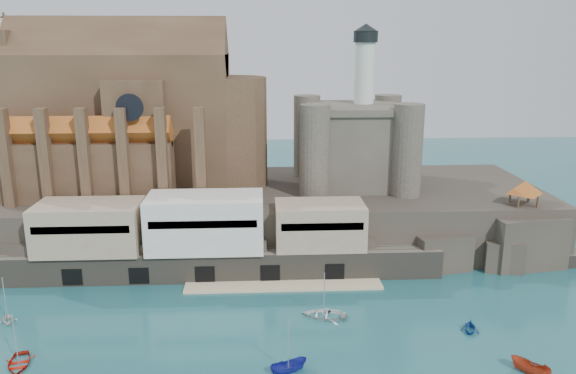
% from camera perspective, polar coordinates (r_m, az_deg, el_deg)
% --- Properties ---
extents(ground, '(300.00, 300.00, 0.00)m').
position_cam_1_polar(ground, '(70.78, -1.47, -16.18)').
color(ground, '#1A5056').
rests_on(ground, ground).
extents(promontory, '(100.00, 36.00, 10.00)m').
position_cam_1_polar(promontory, '(104.95, -2.16, -2.76)').
color(promontory, '#2B2620').
rests_on(promontory, ground).
extents(quay, '(70.00, 12.00, 13.05)m').
position_cam_1_polar(quay, '(89.57, -8.45, -5.24)').
color(quay, '#5C5549').
rests_on(quay, ground).
extents(church, '(47.00, 25.93, 30.51)m').
position_cam_1_polar(church, '(106.09, -15.40, 6.45)').
color(church, '#473221').
rests_on(church, promontory).
extents(castle_keep, '(21.20, 21.20, 29.30)m').
position_cam_1_polar(castle_keep, '(104.90, 6.70, 4.67)').
color(castle_keep, '#494439').
rests_on(castle_keep, promontory).
extents(rock_outcrop, '(14.50, 10.50, 8.70)m').
position_cam_1_polar(rock_outcrop, '(102.10, 22.47, -4.94)').
color(rock_outcrop, '#2B2620').
rests_on(rock_outcrop, ground).
extents(pavilion, '(6.40, 6.40, 5.40)m').
position_cam_1_polar(pavilion, '(99.83, 22.91, -0.19)').
color(pavilion, '#473221').
rests_on(pavilion, rock_outcrop).
extents(boat_0, '(3.80, 1.90, 5.12)m').
position_cam_1_polar(boat_0, '(74.73, -25.67, -15.97)').
color(boat_0, '#B91407').
rests_on(boat_0, ground).
extents(boat_2, '(2.13, 2.10, 4.40)m').
position_cam_1_polar(boat_2, '(66.80, 0.05, -18.23)').
color(boat_2, navy).
rests_on(boat_2, ground).
extents(boat_4, '(3.12, 2.58, 3.11)m').
position_cam_1_polar(boat_4, '(85.34, -26.55, -12.17)').
color(boat_4, silver).
rests_on(boat_4, ground).
extents(boat_5, '(2.43, 2.43, 4.51)m').
position_cam_1_polar(boat_5, '(71.95, 23.35, -16.95)').
color(boat_5, '#B2391A').
rests_on(boat_5, ground).
extents(boat_6, '(2.11, 4.49, 6.05)m').
position_cam_1_polar(boat_6, '(78.29, 3.65, -12.99)').
color(boat_6, silver).
rests_on(boat_6, ground).
extents(boat_7, '(3.37, 2.72, 3.39)m').
position_cam_1_polar(boat_7, '(78.30, 17.97, -13.73)').
color(boat_7, '#154690').
rests_on(boat_7, ground).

